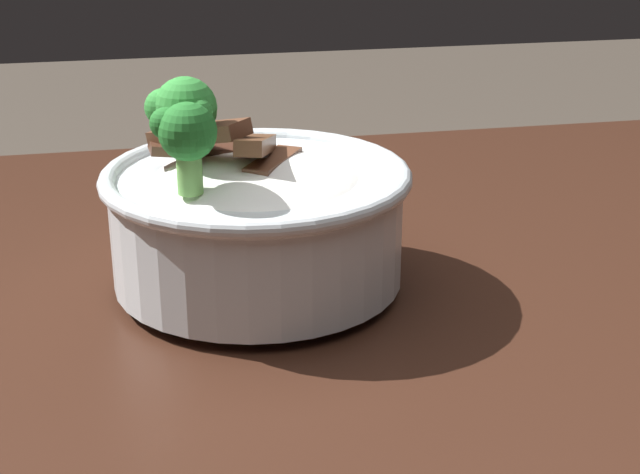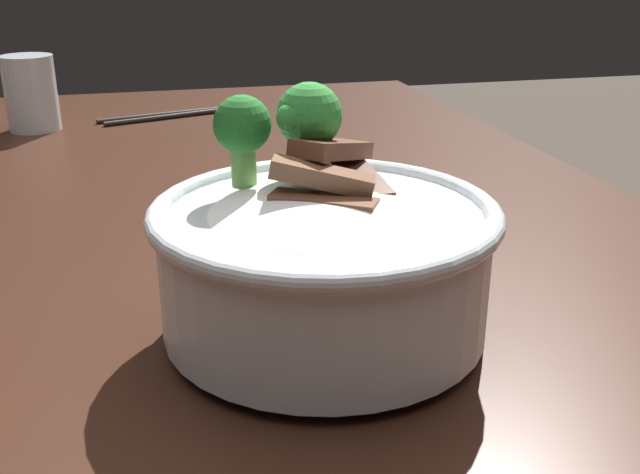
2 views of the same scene
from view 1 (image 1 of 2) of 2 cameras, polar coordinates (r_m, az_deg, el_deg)
The scene contains 1 object.
rice_bowl at distance 0.67m, azimuth -3.91°, elevation 1.58°, with size 0.22×0.22×0.16m.
Camera 1 is at (-0.08, 0.58, 1.10)m, focal length 53.75 mm.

